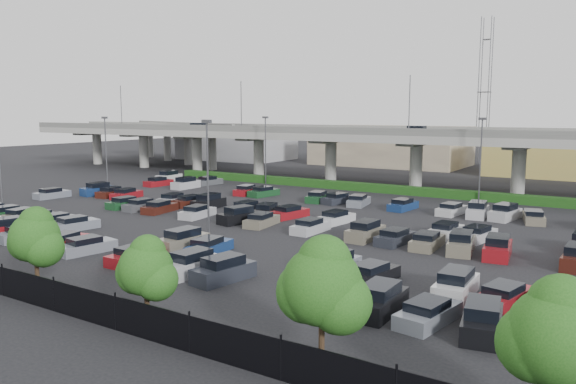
{
  "coord_description": "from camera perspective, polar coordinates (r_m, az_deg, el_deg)",
  "views": [
    {
      "loc": [
        32.98,
        -46.19,
        10.99
      ],
      "look_at": [
        -0.81,
        6.64,
        2.0
      ],
      "focal_mm": 35.0,
      "sensor_mm": 36.0,
      "label": 1
    }
  ],
  "objects": [
    {
      "name": "ground",
      "position": [
        57.81,
        -2.87,
        -2.81
      ],
      "size": [
        280.0,
        280.0,
        0.0
      ],
      "primitive_type": "plane",
      "color": "black"
    },
    {
      "name": "overpass",
      "position": [
        85.02,
        9.66,
        5.33
      ],
      "size": [
        150.0,
        13.0,
        15.8
      ],
      "color": "gray",
      "rests_on": "ground"
    },
    {
      "name": "on_ramp",
      "position": [
        123.37,
        -11.08,
        6.08
      ],
      "size": [
        50.93,
        30.13,
        8.8
      ],
      "color": "gray",
      "rests_on": "ground"
    },
    {
      "name": "hedge",
      "position": [
        79.15,
        7.68,
        0.5
      ],
      "size": [
        66.0,
        1.6,
        1.1
      ],
      "primitive_type": "cube",
      "color": "#133E12",
      "rests_on": "ground"
    },
    {
      "name": "tree_row",
      "position": [
        38.53,
        -25.57,
        -3.83
      ],
      "size": [
        65.07,
        3.66,
        5.94
      ],
      "color": "#332316",
      "rests_on": "ground"
    },
    {
      "name": "parked_cars",
      "position": [
        54.37,
        -5.13,
        -2.88
      ],
      "size": [
        63.08,
        41.66,
        1.67
      ],
      "color": "silver",
      "rests_on": "ground"
    },
    {
      "name": "light_poles",
      "position": [
        61.01,
        -4.98,
        3.66
      ],
      "size": [
        66.9,
        48.38,
        10.3
      ],
      "color": "#48494D",
      "rests_on": "ground"
    },
    {
      "name": "distant_buildings",
      "position": [
        110.19,
        21.81,
        3.8
      ],
      "size": [
        138.0,
        24.0,
        9.0
      ],
      "color": "gray",
      "rests_on": "ground"
    },
    {
      "name": "comm_tower",
      "position": [
        123.73,
        19.33,
        9.84
      ],
      "size": [
        2.4,
        2.4,
        30.0
      ],
      "color": "#48494D",
      "rests_on": "ground"
    }
  ]
}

